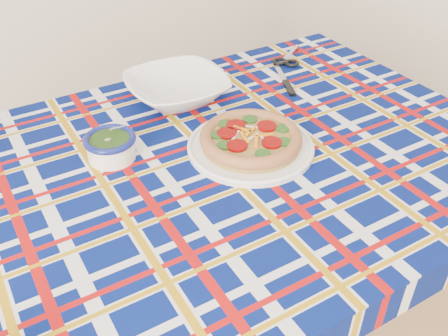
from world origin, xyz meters
TOP-DOWN VIEW (x-y plane):
  - dining_table at (0.25, 0.47)m, footprint 1.73×1.20m
  - tablecloth at (0.25, 0.47)m, footprint 1.76×1.23m
  - main_focaccia_plate at (0.42, 0.44)m, footprint 0.33×0.33m
  - pesto_bowl at (0.13, 0.62)m, footprint 0.15×0.15m
  - serving_bowl at (0.42, 0.78)m, footprint 0.33×0.33m
  - table_knife at (0.77, 0.71)m, footprint 0.13×0.22m
  - kitchen_scissors at (0.90, 0.80)m, footprint 0.22×0.19m

SIDE VIEW (x-z plane):
  - dining_table at x=0.25m, z-range 0.31..1.06m
  - tablecloth at x=0.25m, z-range 0.66..0.76m
  - table_knife at x=0.77m, z-range 0.76..0.77m
  - kitchen_scissors at x=0.90m, z-range 0.76..0.78m
  - main_focaccia_plate at x=0.42m, z-range 0.76..0.83m
  - serving_bowl at x=0.42m, z-range 0.76..0.83m
  - pesto_bowl at x=0.13m, z-range 0.76..0.84m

